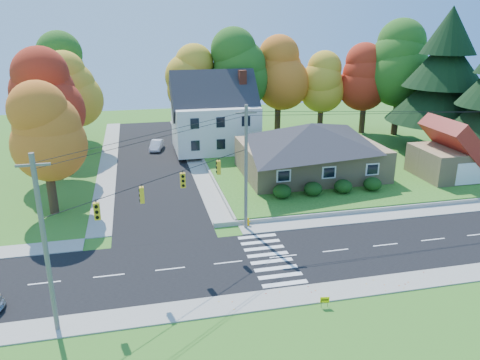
# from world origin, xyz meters

# --- Properties ---
(ground) EXTENTS (120.00, 120.00, 0.00)m
(ground) POSITION_xyz_m (0.00, 0.00, 0.00)
(ground) COLOR #3D7923
(road_main) EXTENTS (90.00, 8.00, 0.02)m
(road_main) POSITION_xyz_m (0.00, 0.00, 0.01)
(road_main) COLOR black
(road_main) RESTS_ON ground
(road_cross) EXTENTS (8.00, 44.00, 0.02)m
(road_cross) POSITION_xyz_m (-8.00, 26.00, 0.01)
(road_cross) COLOR black
(road_cross) RESTS_ON ground
(sidewalk_north) EXTENTS (90.00, 2.00, 0.08)m
(sidewalk_north) POSITION_xyz_m (0.00, 5.00, 0.04)
(sidewalk_north) COLOR #9C9A90
(sidewalk_north) RESTS_ON ground
(sidewalk_south) EXTENTS (90.00, 2.00, 0.08)m
(sidewalk_south) POSITION_xyz_m (0.00, -5.00, 0.04)
(sidewalk_south) COLOR #9C9A90
(sidewalk_south) RESTS_ON ground
(lawn) EXTENTS (30.00, 30.00, 0.50)m
(lawn) POSITION_xyz_m (13.00, 21.00, 0.25)
(lawn) COLOR #3D7923
(lawn) RESTS_ON ground
(ranch_house) EXTENTS (14.60, 10.60, 5.40)m
(ranch_house) POSITION_xyz_m (8.00, 16.00, 3.27)
(ranch_house) COLOR tan
(ranch_house) RESTS_ON lawn
(colonial_house) EXTENTS (10.40, 8.40, 9.60)m
(colonial_house) POSITION_xyz_m (0.04, 28.00, 4.58)
(colonial_house) COLOR silver
(colonial_house) RESTS_ON lawn
(garage) EXTENTS (7.30, 6.30, 4.60)m
(garage) POSITION_xyz_m (22.00, 11.99, 2.84)
(garage) COLOR tan
(garage) RESTS_ON lawn
(hedge_row) EXTENTS (10.70, 1.70, 1.27)m
(hedge_row) POSITION_xyz_m (7.50, 9.80, 1.14)
(hedge_row) COLOR #163A10
(hedge_row) RESTS_ON lawn
(traffic_infrastructure) EXTENTS (38.10, 10.66, 10.00)m
(traffic_infrastructure) POSITION_xyz_m (-0.15, 1.35, 5.15)
(traffic_infrastructure) COLOR #666059
(traffic_infrastructure) RESTS_ON ground
(tree_lot_0) EXTENTS (6.72, 6.72, 12.51)m
(tree_lot_0) POSITION_xyz_m (-2.00, 34.00, 8.31)
(tree_lot_0) COLOR #3F2A19
(tree_lot_0) RESTS_ON lawn
(tree_lot_1) EXTENTS (7.84, 7.84, 14.60)m
(tree_lot_1) POSITION_xyz_m (4.00, 33.00, 9.61)
(tree_lot_1) COLOR #3F2A19
(tree_lot_1) RESTS_ON lawn
(tree_lot_2) EXTENTS (7.28, 7.28, 13.56)m
(tree_lot_2) POSITION_xyz_m (10.00, 34.00, 8.96)
(tree_lot_2) COLOR #3F2A19
(tree_lot_2) RESTS_ON lawn
(tree_lot_3) EXTENTS (6.16, 6.16, 11.47)m
(tree_lot_3) POSITION_xyz_m (16.00, 33.00, 7.65)
(tree_lot_3) COLOR #3F2A19
(tree_lot_3) RESTS_ON lawn
(tree_lot_4) EXTENTS (6.72, 6.72, 12.51)m
(tree_lot_4) POSITION_xyz_m (22.00, 32.00, 8.31)
(tree_lot_4) COLOR #3F2A19
(tree_lot_4) RESTS_ON lawn
(tree_lot_5) EXTENTS (8.40, 8.40, 15.64)m
(tree_lot_5) POSITION_xyz_m (26.00, 30.00, 10.27)
(tree_lot_5) COLOR #3F2A19
(tree_lot_5) RESTS_ON lawn
(conifer_east_a) EXTENTS (12.80, 12.80, 16.96)m
(conifer_east_a) POSITION_xyz_m (27.00, 22.00, 9.39)
(conifer_east_a) COLOR #3F2A19
(conifer_east_a) RESTS_ON lawn
(tree_west_0) EXTENTS (6.16, 6.16, 11.47)m
(tree_west_0) POSITION_xyz_m (-17.00, 12.00, 7.15)
(tree_west_0) COLOR #3F2A19
(tree_west_0) RESTS_ON ground
(tree_west_1) EXTENTS (7.28, 7.28, 13.56)m
(tree_west_1) POSITION_xyz_m (-18.00, 22.00, 8.46)
(tree_west_1) COLOR #3F2A19
(tree_west_1) RESTS_ON ground
(tree_west_2) EXTENTS (6.72, 6.72, 12.51)m
(tree_west_2) POSITION_xyz_m (-17.00, 32.00, 7.81)
(tree_west_2) COLOR #3F2A19
(tree_west_2) RESTS_ON ground
(tree_west_3) EXTENTS (7.84, 7.84, 14.60)m
(tree_west_3) POSITION_xyz_m (-19.00, 40.00, 9.11)
(tree_west_3) COLOR #3F2A19
(tree_west_3) RESTS_ON ground
(white_car) EXTENTS (2.10, 3.94, 1.23)m
(white_car) POSITION_xyz_m (-7.16, 30.81, 0.64)
(white_car) COLOR silver
(white_car) RESTS_ON road_cross
(fire_hydrant) EXTENTS (0.41, 0.32, 0.72)m
(fire_hydrant) POSITION_xyz_m (-1.24, 5.57, 0.34)
(fire_hydrant) COLOR #F9B300
(fire_hydrant) RESTS_ON ground
(yard_sign) EXTENTS (0.54, 0.12, 0.68)m
(yard_sign) POSITION_xyz_m (0.47, -6.41, 0.48)
(yard_sign) COLOR black
(yard_sign) RESTS_ON ground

